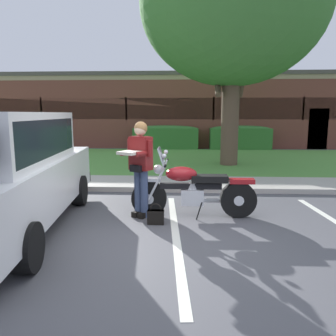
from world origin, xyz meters
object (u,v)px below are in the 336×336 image
motorcycle (198,190)px  shade_tree (233,5)px  handbag (156,216)px  brick_building (207,111)px  hedge_center_left (240,137)px  rider_person (140,162)px  hedge_left (166,137)px

motorcycle → shade_tree: size_ratio=0.28×
handbag → brick_building: brick_building is taller
motorcycle → shade_tree: 7.74m
shade_tree → hedge_center_left: 7.19m
rider_person → shade_tree: size_ratio=0.21×
motorcycle → brick_building: (1.20, 17.36, 1.51)m
handbag → rider_person: bearing=128.3°
rider_person → handbag: bearing=-51.7°
motorcycle → rider_person: bearing=-175.2°
hedge_left → motorcycle: bearing=-83.6°
handbag → shade_tree: bearing=72.4°
shade_tree → brick_building: bearing=90.5°
handbag → hedge_left: bearing=92.6°
shade_tree → brick_building: shade_tree is taller
handbag → hedge_left: hedge_left is taller
hedge_left → brick_building: size_ratio=0.12×
shade_tree → hedge_left: size_ratio=2.42×
handbag → shade_tree: (2.01, 6.36, 5.20)m
motorcycle → hedge_left: 11.27m
rider_person → hedge_left: (-0.23, 11.28, -0.36)m
rider_person → handbag: size_ratio=4.74×
rider_person → hedge_center_left: (3.55, 11.28, -0.36)m
handbag → hedge_center_left: size_ratio=0.12×
motorcycle → brick_building: brick_building is taller
brick_building → motorcycle: bearing=-93.9°
shade_tree → rider_person: bearing=-111.2°
hedge_center_left → brick_building: (-1.32, 6.17, 1.35)m
motorcycle → shade_tree: shade_tree is taller
rider_person → hedge_center_left: bearing=72.5°
shade_tree → brick_building: (-0.10, 11.48, -3.34)m
hedge_center_left → motorcycle: bearing=-102.7°
rider_person → shade_tree: bearing=68.8°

